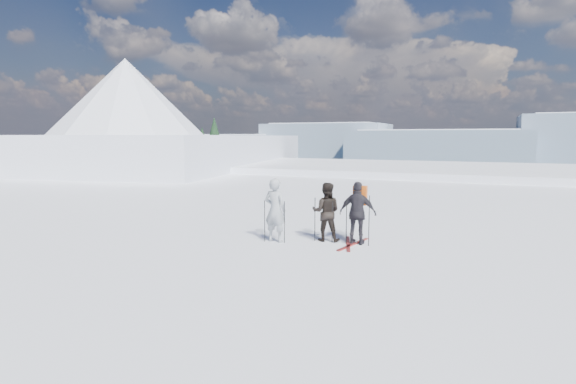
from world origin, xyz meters
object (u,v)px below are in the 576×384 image
Objects in this scene: skier_grey at (275,210)px; skier_dark at (326,212)px; skier_pack at (358,213)px; skis_loose at (351,244)px.

skier_dark is (1.27, 0.66, -0.06)m from skier_grey.
skier_pack is (0.92, -0.04, 0.03)m from skier_dark.
skier_grey is at bearing 14.98° from skier_dark.
skier_grey is 1.04× the size of skier_pack.
skier_grey is at bearing 13.62° from skier_pack.
skier_dark is 0.92m from skier_pack.
skis_loose is (2.03, 0.51, -0.88)m from skier_grey.
skier_grey reaches higher than skis_loose.
skier_grey is 1.06× the size of skis_loose.
skier_dark is at bearing 168.60° from skis_loose.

